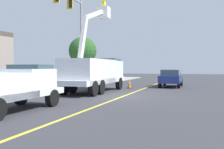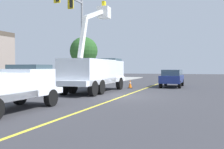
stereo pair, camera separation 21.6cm
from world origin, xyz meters
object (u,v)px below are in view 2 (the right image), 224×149
(service_pickup_truck, at_px, (8,86))
(traffic_cone_mid_front, at_px, (130,84))
(utility_bucket_truck, at_px, (95,71))
(traffic_signal_mast, at_px, (75,23))
(passing_minivan, at_px, (172,77))

(service_pickup_truck, bearing_deg, traffic_cone_mid_front, -8.87)
(utility_bucket_truck, xyz_separation_m, traffic_signal_mast, (3.04, 3.23, 4.48))
(passing_minivan, xyz_separation_m, traffic_signal_mast, (-3.97, 8.59, 5.13))
(service_pickup_truck, distance_m, passing_minivan, 17.51)
(utility_bucket_truck, relative_size, service_pickup_truck, 1.46)
(service_pickup_truck, xyz_separation_m, traffic_cone_mid_front, (13.77, -2.15, -0.73))
(traffic_cone_mid_front, bearing_deg, utility_bucket_truck, 157.20)
(traffic_cone_mid_front, height_order, traffic_signal_mast, traffic_signal_mast)
(passing_minivan, distance_m, traffic_signal_mast, 10.76)
(traffic_cone_mid_front, xyz_separation_m, traffic_signal_mast, (-1.19, 5.01, 5.71))
(traffic_cone_mid_front, bearing_deg, traffic_signal_mast, 103.37)
(passing_minivan, relative_size, traffic_signal_mast, 0.54)
(service_pickup_truck, bearing_deg, passing_minivan, -19.09)
(service_pickup_truck, bearing_deg, traffic_signal_mast, 12.82)
(utility_bucket_truck, relative_size, traffic_cone_mid_front, 10.54)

